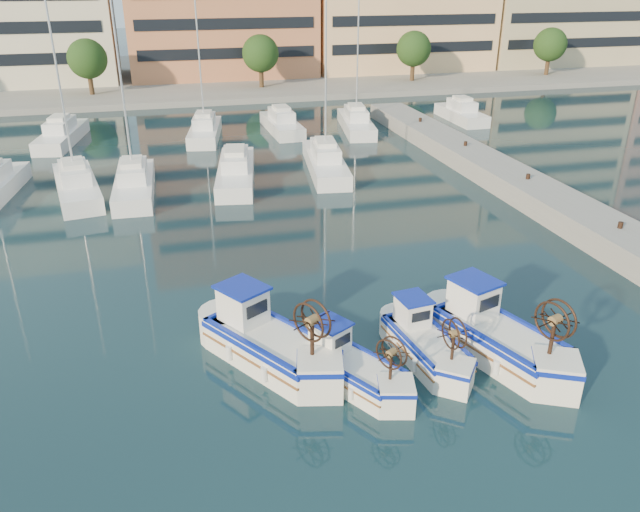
{
  "coord_description": "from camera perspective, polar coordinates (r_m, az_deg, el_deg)",
  "views": [
    {
      "loc": [
        -7.83,
        -16.98,
        12.29
      ],
      "look_at": [
        -1.8,
        5.9,
        1.5
      ],
      "focal_mm": 35.0,
      "sensor_mm": 36.0,
      "label": 1
    }
  ],
  "objects": [
    {
      "name": "fishing_boat_d",
      "position": [
        22.57,
        15.76,
        -6.91
      ],
      "size": [
        3.5,
        5.23,
        3.16
      ],
      "rotation": [
        0.0,
        0.0,
        0.32
      ],
      "color": "white",
      "rests_on": "ground"
    },
    {
      "name": "quay",
      "position": [
        34.56,
        23.52,
        2.64
      ],
      "size": [
        3.0,
        60.0,
        1.2
      ],
      "primitive_type": "cube",
      "color": "gray",
      "rests_on": "ground"
    },
    {
      "name": "fishing_boat_c",
      "position": [
        22.02,
        9.51,
        -7.69
      ],
      "size": [
        2.03,
        4.03,
        2.46
      ],
      "rotation": [
        0.0,
        0.0,
        0.11
      ],
      "color": "white",
      "rests_on": "ground"
    },
    {
      "name": "fishing_boat_a",
      "position": [
        21.51,
        -4.89,
        -7.65
      ],
      "size": [
        4.3,
        5.21,
        3.17
      ],
      "rotation": [
        0.0,
        0.0,
        0.55
      ],
      "color": "white",
      "rests_on": "ground"
    },
    {
      "name": "ground",
      "position": [
        22.38,
        8.45,
        -9.11
      ],
      "size": [
        300.0,
        300.0,
        0.0
      ],
      "primitive_type": "plane",
      "color": "#17373D",
      "rests_on": "ground"
    },
    {
      "name": "fishing_boat_b",
      "position": [
        20.55,
        2.74,
        -9.96
      ],
      "size": [
        3.23,
        4.0,
        2.42
      ],
      "rotation": [
        0.0,
        0.0,
        0.53
      ],
      "color": "white",
      "rests_on": "ground"
    },
    {
      "name": "yacht_marina",
      "position": [
        46.43,
        -8.75,
        9.56
      ],
      "size": [
        39.47,
        22.95,
        11.5
      ],
      "color": "white",
      "rests_on": "ground"
    }
  ]
}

